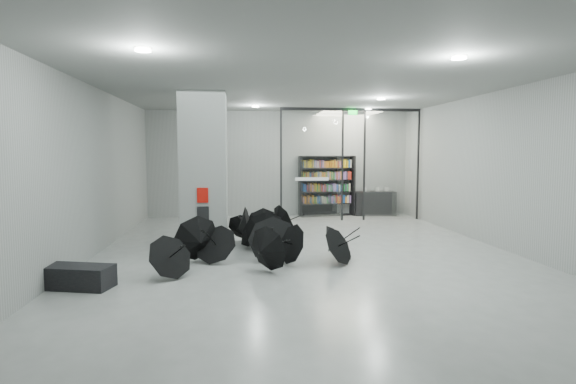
{
  "coord_description": "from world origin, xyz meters",
  "views": [
    {
      "loc": [
        -1.59,
        -10.05,
        2.43
      ],
      "look_at": [
        -0.3,
        1.5,
        1.4
      ],
      "focal_mm": 27.78,
      "sensor_mm": 36.0,
      "label": 1
    }
  ],
  "objects": [
    {
      "name": "glass_partition",
      "position": [
        2.39,
        5.5,
        2.18
      ],
      "size": [
        5.06,
        0.08,
        4.0
      ],
      "color": "silver",
      "rests_on": "ground"
    },
    {
      "name": "bookshelf",
      "position": [
        1.79,
        6.75,
        1.16
      ],
      "size": [
        2.14,
        0.77,
        2.31
      ],
      "primitive_type": null,
      "rotation": [
        0.0,
        0.0,
        0.17
      ],
      "color": "black",
      "rests_on": "ground"
    },
    {
      "name": "column",
      "position": [
        -2.5,
        2.0,
        2.0
      ],
      "size": [
        1.2,
        1.2,
        4.0
      ],
      "primitive_type": "cube",
      "color": "slate",
      "rests_on": "ground"
    },
    {
      "name": "info_panel",
      "position": [
        -2.5,
        1.38,
        0.85
      ],
      "size": [
        0.3,
        0.03,
        0.42
      ],
      "primitive_type": "cube",
      "color": "black",
      "rests_on": "column"
    },
    {
      "name": "shop_counter",
      "position": [
        3.68,
        6.69,
        0.47
      ],
      "size": [
        1.6,
        0.75,
        0.93
      ],
      "primitive_type": "cube",
      "rotation": [
        0.0,
        0.0,
        -0.09
      ],
      "color": "black",
      "rests_on": "ground"
    },
    {
      "name": "umbrella_cluster",
      "position": [
        -1.12,
        0.33,
        0.3
      ],
      "size": [
        4.88,
        4.45,
        1.31
      ],
      "color": "black",
      "rests_on": "ground"
    },
    {
      "name": "fire_cabinet",
      "position": [
        -2.5,
        1.38,
        1.35
      ],
      "size": [
        0.28,
        0.04,
        0.38
      ],
      "primitive_type": "cube",
      "color": "#A50A07",
      "rests_on": "column"
    },
    {
      "name": "bench",
      "position": [
        -4.5,
        -1.84,
        0.2
      ],
      "size": [
        1.36,
        0.85,
        0.41
      ],
      "primitive_type": "cube",
      "rotation": [
        0.0,
        0.0,
        -0.26
      ],
      "color": "black",
      "rests_on": "ground"
    },
    {
      "name": "room",
      "position": [
        0.0,
        0.0,
        2.84
      ],
      "size": [
        14.0,
        14.02,
        4.01
      ],
      "color": "gray",
      "rests_on": "ground"
    },
    {
      "name": "exit_sign",
      "position": [
        2.4,
        5.3,
        3.82
      ],
      "size": [
        0.3,
        0.06,
        0.15
      ],
      "primitive_type": "cube",
      "color": "#0CE533",
      "rests_on": "room"
    }
  ]
}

